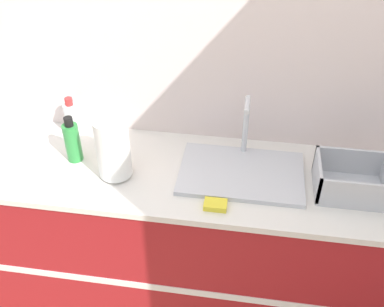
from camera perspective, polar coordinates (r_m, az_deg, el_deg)
wall_back at (r=1.99m, az=-2.53°, el=12.81°), size 4.75×0.06×2.60m
counter_cabinet at (r=2.26m, az=-3.40°, el=-10.71°), size 2.37×0.58×0.89m
sink at (r=1.92m, az=6.30°, el=-2.11°), size 0.52×0.34×0.30m
paper_towel_roll at (r=1.86m, az=-10.00°, el=0.69°), size 0.14×0.14×0.28m
dish_rack at (r=1.92m, az=19.56°, el=-3.37°), size 0.29×0.22×0.13m
bottle_green at (r=2.01m, az=-14.95°, el=1.50°), size 0.07×0.07×0.22m
bottle_white_spray at (r=2.18m, az=-15.00°, el=4.32°), size 0.06×0.06×0.20m
sponge at (r=1.76m, az=2.99°, el=-6.53°), size 0.09×0.06×0.02m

